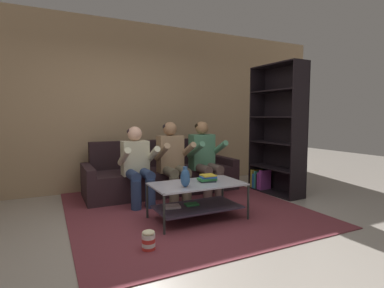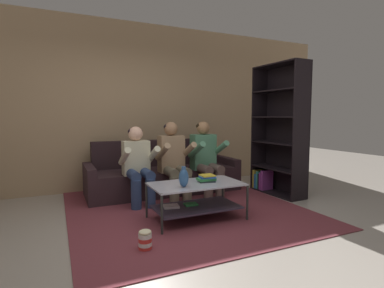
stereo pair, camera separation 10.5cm
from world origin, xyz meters
TOP-DOWN VIEW (x-y plane):
  - ground at (0.00, 0.00)m, footprint 16.80×16.80m
  - back_partition at (0.00, 2.46)m, footprint 8.40×0.12m
  - couch at (0.50, 1.85)m, footprint 2.49×0.85m
  - person_seated_left at (-0.05, 1.34)m, footprint 0.50×0.58m
  - person_seated_middle at (0.50, 1.34)m, footprint 0.50×0.58m
  - person_seated_right at (1.05, 1.34)m, footprint 0.50×0.58m
  - coffee_table at (0.41, 0.38)m, footprint 1.12×0.62m
  - area_rug at (0.46, 0.99)m, footprint 3.00×3.42m
  - vase at (0.20, 0.25)m, footprint 0.11×0.11m
  - book_stack at (0.58, 0.40)m, footprint 0.23×0.19m
  - bookshelf at (2.21, 0.99)m, footprint 0.38×0.98m
  - popcorn_tub at (-0.38, -0.18)m, footprint 0.13×0.13m

SIDE VIEW (x-z plane):
  - ground at x=0.00m, z-range 0.00..0.00m
  - area_rug at x=0.46m, z-range 0.00..0.01m
  - popcorn_tub at x=-0.38m, z-range 0.00..0.20m
  - couch at x=0.50m, z-range -0.15..0.71m
  - coffee_table at x=0.41m, z-range 0.08..0.53m
  - book_stack at x=0.58m, z-range 0.45..0.54m
  - vase at x=0.20m, z-range 0.44..0.68m
  - person_seated_left at x=-0.05m, z-range 0.05..1.17m
  - person_seated_middle at x=0.50m, z-range 0.05..1.23m
  - person_seated_right at x=1.05m, z-range 0.05..1.23m
  - bookshelf at x=2.21m, z-range -0.13..1.97m
  - back_partition at x=0.00m, z-range 0.00..2.90m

